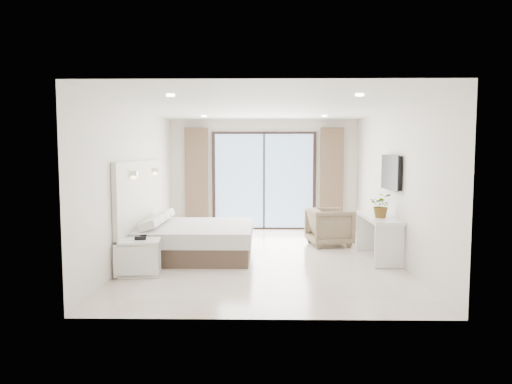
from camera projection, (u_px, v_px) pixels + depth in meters
The scene contains 8 objects.
ground at pixel (264, 257), 8.28m from camera, with size 6.20×6.20×0.00m, color beige.
room_shell at pixel (254, 169), 8.90m from camera, with size 4.62×6.22×2.72m.
bed at pixel (195, 240), 8.37m from camera, with size 2.07×1.97×0.72m.
nightstand at pixel (140, 257), 7.06m from camera, with size 0.66×0.57×0.55m.
phone at pixel (140, 238), 7.08m from camera, with size 0.17×0.13×0.06m, color black.
console_desk at pixel (379, 228), 8.12m from camera, with size 0.48×1.55×0.77m.
plant at pixel (382, 208), 7.91m from camera, with size 0.39×0.43×0.34m, color #33662D.
armchair at pixel (330, 225), 9.33m from camera, with size 0.82×0.77×0.84m, color #917A5E.
Camera 1 is at (-0.02, -8.15, 1.89)m, focal length 32.00 mm.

